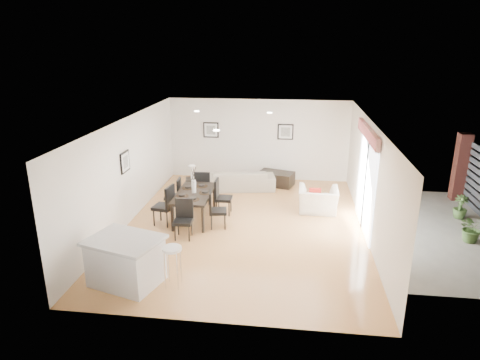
# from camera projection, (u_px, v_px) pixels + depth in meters

# --- Properties ---
(ground) EXTENTS (8.00, 8.00, 0.00)m
(ground) POSITION_uv_depth(u_px,v_px,m) (244.00, 226.00, 10.97)
(ground) COLOR tan
(ground) RESTS_ON ground
(wall_back) EXTENTS (6.00, 0.04, 2.70)m
(wall_back) POSITION_uv_depth(u_px,v_px,m) (258.00, 140.00, 14.32)
(wall_back) COLOR white
(wall_back) RESTS_ON ground
(wall_front) EXTENTS (6.00, 0.04, 2.70)m
(wall_front) POSITION_uv_depth(u_px,v_px,m) (215.00, 251.00, 6.77)
(wall_front) COLOR white
(wall_front) RESTS_ON ground
(wall_left) EXTENTS (0.04, 8.00, 2.70)m
(wall_left) POSITION_uv_depth(u_px,v_px,m) (128.00, 171.00, 10.90)
(wall_left) COLOR white
(wall_left) RESTS_ON ground
(wall_right) EXTENTS (0.04, 8.00, 2.70)m
(wall_right) POSITION_uv_depth(u_px,v_px,m) (369.00, 180.00, 10.19)
(wall_right) COLOR white
(wall_right) RESTS_ON ground
(ceiling) EXTENTS (6.00, 8.00, 0.02)m
(ceiling) POSITION_uv_depth(u_px,v_px,m) (245.00, 121.00, 10.12)
(ceiling) COLOR white
(ceiling) RESTS_ON wall_back
(sofa) EXTENTS (2.30, 1.21, 0.64)m
(sofa) POSITION_uv_depth(u_px,v_px,m) (240.00, 179.00, 13.57)
(sofa) COLOR gray
(sofa) RESTS_ON ground
(armchair) EXTENTS (1.08, 0.95, 0.69)m
(armchair) POSITION_uv_depth(u_px,v_px,m) (318.00, 200.00, 11.75)
(armchair) COLOR white
(armchair) RESTS_ON ground
(courtyard_plant_a) EXTENTS (0.70, 0.63, 0.69)m
(courtyard_plant_a) POSITION_uv_depth(u_px,v_px,m) (472.00, 228.00, 10.00)
(courtyard_plant_a) COLOR #3E5926
(courtyard_plant_a) RESTS_ON ground
(courtyard_plant_b) EXTENTS (0.41, 0.41, 0.63)m
(courtyard_plant_b) POSITION_uv_depth(u_px,v_px,m) (460.00, 207.00, 11.34)
(courtyard_plant_b) COLOR #3E5926
(courtyard_plant_b) RESTS_ON ground
(dining_table) EXTENTS (0.92, 1.79, 0.74)m
(dining_table) POSITION_uv_depth(u_px,v_px,m) (194.00, 195.00, 11.19)
(dining_table) COLOR black
(dining_table) RESTS_ON ground
(dining_chair_wnear) EXTENTS (0.55, 0.55, 1.05)m
(dining_chair_wnear) POSITION_uv_depth(u_px,v_px,m) (166.00, 203.00, 10.85)
(dining_chair_wnear) COLOR black
(dining_chair_wnear) RESTS_ON ground
(dining_chair_wfar) EXTENTS (0.45, 0.45, 0.94)m
(dining_chair_wfar) POSITION_uv_depth(u_px,v_px,m) (176.00, 193.00, 11.73)
(dining_chair_wfar) COLOR black
(dining_chair_wfar) RESTS_ON ground
(dining_chair_enear) EXTENTS (0.50, 0.50, 0.96)m
(dining_chair_enear) POSITION_uv_depth(u_px,v_px,m) (215.00, 207.00, 10.72)
(dining_chair_enear) COLOR black
(dining_chair_enear) RESTS_ON ground
(dining_chair_efar) EXTENTS (0.44, 0.44, 0.97)m
(dining_chair_efar) POSITION_uv_depth(u_px,v_px,m) (221.00, 195.00, 11.57)
(dining_chair_efar) COLOR black
(dining_chair_efar) RESTS_ON ground
(dining_chair_head) EXTENTS (0.44, 0.44, 0.95)m
(dining_chair_head) POSITION_uv_depth(u_px,v_px,m) (184.00, 216.00, 10.19)
(dining_chair_head) COLOR black
(dining_chair_head) RESTS_ON ground
(dining_chair_foot) EXTENTS (0.46, 0.46, 0.99)m
(dining_chair_foot) POSITION_uv_depth(u_px,v_px,m) (203.00, 186.00, 12.26)
(dining_chair_foot) COLOR black
(dining_chair_foot) RESTS_ON ground
(vase) EXTENTS (0.87, 1.36, 0.72)m
(vase) POSITION_uv_depth(u_px,v_px,m) (194.00, 183.00, 11.08)
(vase) COLOR white
(vase) RESTS_ON dining_table
(coffee_table) EXTENTS (1.25, 0.96, 0.44)m
(coffee_table) POSITION_uv_depth(u_px,v_px,m) (276.00, 179.00, 13.98)
(coffee_table) COLOR black
(coffee_table) RESTS_ON ground
(side_table) EXTENTS (0.49, 0.49, 0.55)m
(side_table) POSITION_uv_depth(u_px,v_px,m) (193.00, 187.00, 13.02)
(side_table) COLOR black
(side_table) RESTS_ON ground
(table_lamp) EXTENTS (0.21, 0.21, 0.40)m
(table_lamp) POSITION_uv_depth(u_px,v_px,m) (192.00, 170.00, 12.85)
(table_lamp) COLOR white
(table_lamp) RESTS_ON side_table
(cushion) EXTENTS (0.32, 0.10, 0.32)m
(cushion) POSITION_uv_depth(u_px,v_px,m) (315.00, 194.00, 11.60)
(cushion) COLOR #A41E15
(cushion) RESTS_ON armchair
(kitchen_island) EXTENTS (1.59, 1.38, 0.94)m
(kitchen_island) POSITION_uv_depth(u_px,v_px,m) (126.00, 261.00, 8.25)
(kitchen_island) COLOR silver
(kitchen_island) RESTS_ON ground
(bar_stool) EXTENTS (0.37, 0.37, 0.82)m
(bar_stool) POSITION_uv_depth(u_px,v_px,m) (172.00, 253.00, 8.07)
(bar_stool) COLOR silver
(bar_stool) RESTS_ON ground
(framed_print_back_left) EXTENTS (0.52, 0.04, 0.52)m
(framed_print_back_left) POSITION_uv_depth(u_px,v_px,m) (211.00, 130.00, 14.38)
(framed_print_back_left) COLOR black
(framed_print_back_left) RESTS_ON wall_back
(framed_print_back_right) EXTENTS (0.52, 0.04, 0.52)m
(framed_print_back_right) POSITION_uv_depth(u_px,v_px,m) (285.00, 132.00, 14.09)
(framed_print_back_right) COLOR black
(framed_print_back_right) RESTS_ON wall_back
(framed_print_left_wall) EXTENTS (0.04, 0.52, 0.52)m
(framed_print_left_wall) POSITION_uv_depth(u_px,v_px,m) (125.00, 162.00, 10.62)
(framed_print_left_wall) COLOR black
(framed_print_left_wall) RESTS_ON wall_left
(sliding_door) EXTENTS (0.12, 2.70, 2.57)m
(sliding_door) POSITION_uv_depth(u_px,v_px,m) (367.00, 164.00, 10.38)
(sliding_door) COLOR white
(sliding_door) RESTS_ON wall_right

